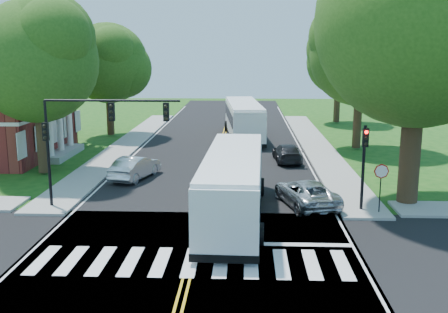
# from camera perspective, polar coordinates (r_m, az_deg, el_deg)

# --- Properties ---
(ground) EXTENTS (140.00, 140.00, 0.00)m
(ground) POSITION_cam_1_polar(r_m,az_deg,el_deg) (21.77, -3.50, -10.92)
(ground) COLOR #114611
(ground) RESTS_ON ground
(road) EXTENTS (14.00, 96.00, 0.01)m
(road) POSITION_cam_1_polar(r_m,az_deg,el_deg) (38.95, -0.81, -0.72)
(road) COLOR black
(road) RESTS_ON ground
(cross_road) EXTENTS (60.00, 12.00, 0.01)m
(cross_road) POSITION_cam_1_polar(r_m,az_deg,el_deg) (21.76, -3.50, -10.90)
(cross_road) COLOR black
(cross_road) RESTS_ON ground
(center_line) EXTENTS (0.36, 70.00, 0.01)m
(center_line) POSITION_cam_1_polar(r_m,az_deg,el_deg) (42.86, -0.52, 0.43)
(center_line) COLOR gold
(center_line) RESTS_ON road
(edge_line_w) EXTENTS (0.12, 70.00, 0.01)m
(edge_line_w) POSITION_cam_1_polar(r_m,az_deg,el_deg) (43.73, -9.45, 0.50)
(edge_line_w) COLOR silver
(edge_line_w) RESTS_ON road
(edge_line_e) EXTENTS (0.12, 70.00, 0.01)m
(edge_line_e) POSITION_cam_1_polar(r_m,az_deg,el_deg) (43.06, 8.56, 0.36)
(edge_line_e) COLOR silver
(edge_line_e) RESTS_ON road
(crosswalk) EXTENTS (12.60, 3.00, 0.01)m
(crosswalk) POSITION_cam_1_polar(r_m,az_deg,el_deg) (21.30, -3.64, -11.39)
(crosswalk) COLOR silver
(crosswalk) RESTS_ON road
(stop_bar) EXTENTS (6.60, 0.40, 0.01)m
(stop_bar) POSITION_cam_1_polar(r_m,az_deg,el_deg) (23.18, 5.67, -9.47)
(stop_bar) COLOR silver
(stop_bar) RESTS_ON road
(sidewalk_nw) EXTENTS (2.60, 40.00, 0.15)m
(sidewalk_nw) POSITION_cam_1_polar(r_m,az_deg,el_deg) (46.92, -10.51, 1.29)
(sidewalk_nw) COLOR gray
(sidewalk_nw) RESTS_ON ground
(sidewalk_ne) EXTENTS (2.60, 40.00, 0.15)m
(sidewalk_ne) POSITION_cam_1_polar(r_m,az_deg,el_deg) (46.16, 10.02, 1.14)
(sidewalk_ne) COLOR gray
(sidewalk_ne) RESTS_ON ground
(tree_ne_big) EXTENTS (10.80, 10.80, 14.91)m
(tree_ne_big) POSITION_cam_1_polar(r_m,az_deg,el_deg) (29.39, 20.52, 13.42)
(tree_ne_big) COLOR #372316
(tree_ne_big) RESTS_ON ground
(tree_west_near) EXTENTS (8.00, 8.00, 11.40)m
(tree_west_near) POSITION_cam_1_polar(r_m,az_deg,el_deg) (36.64, -19.76, 9.69)
(tree_west_near) COLOR #372316
(tree_west_near) RESTS_ON ground
(tree_west_far) EXTENTS (7.60, 7.60, 10.67)m
(tree_west_far) POSITION_cam_1_polar(r_m,az_deg,el_deg) (51.71, -12.52, 9.88)
(tree_west_far) COLOR #372316
(tree_west_far) RESTS_ON ground
(tree_east_mid) EXTENTS (8.40, 8.40, 11.93)m
(tree_east_mid) POSITION_cam_1_polar(r_m,az_deg,el_deg) (44.98, 14.66, 10.65)
(tree_east_mid) COLOR #372316
(tree_east_mid) RESTS_ON ground
(tree_east_far) EXTENTS (7.20, 7.20, 10.34)m
(tree_east_far) POSITION_cam_1_polar(r_m,az_deg,el_deg) (60.90, 12.38, 9.98)
(tree_east_far) COLOR #372316
(tree_east_far) RESTS_ON ground
(signal_nw) EXTENTS (7.15, 0.46, 5.66)m
(signal_nw) POSITION_cam_1_polar(r_m,az_deg,el_deg) (27.89, -14.32, 3.10)
(signal_nw) COLOR black
(signal_nw) RESTS_ON ground
(signal_ne) EXTENTS (0.30, 0.46, 4.40)m
(signal_ne) POSITION_cam_1_polar(r_m,az_deg,el_deg) (27.64, 15.00, 0.02)
(signal_ne) COLOR black
(signal_ne) RESTS_ON ground
(stop_sign) EXTENTS (0.76, 0.08, 2.53)m
(stop_sign) POSITION_cam_1_polar(r_m,az_deg,el_deg) (27.59, 16.73, -2.09)
(stop_sign) COLOR black
(stop_sign) RESTS_ON ground
(bus_lead) EXTENTS (3.39, 12.73, 3.27)m
(bus_lead) POSITION_cam_1_polar(r_m,az_deg,el_deg) (26.16, 1.02, -2.98)
(bus_lead) COLOR white
(bus_lead) RESTS_ON road
(bus_follow) EXTENTS (3.99, 13.26, 3.38)m
(bus_follow) POSITION_cam_1_polar(r_m,az_deg,el_deg) (49.90, 2.14, 4.09)
(bus_follow) COLOR white
(bus_follow) RESTS_ON road
(hatchback) EXTENTS (2.76, 4.83, 1.51)m
(hatchback) POSITION_cam_1_polar(r_m,az_deg,el_deg) (34.62, -9.64, -1.17)
(hatchback) COLOR silver
(hatchback) RESTS_ON road
(suv) EXTENTS (3.58, 5.52, 1.41)m
(suv) POSITION_cam_1_polar(r_m,az_deg,el_deg) (28.69, 8.93, -3.91)
(suv) COLOR silver
(suv) RESTS_ON road
(dark_sedan) EXTENTS (2.16, 4.70, 1.33)m
(dark_sedan) POSITION_cam_1_polar(r_m,az_deg,el_deg) (39.59, 6.87, 0.39)
(dark_sedan) COLOR black
(dark_sedan) RESTS_ON road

